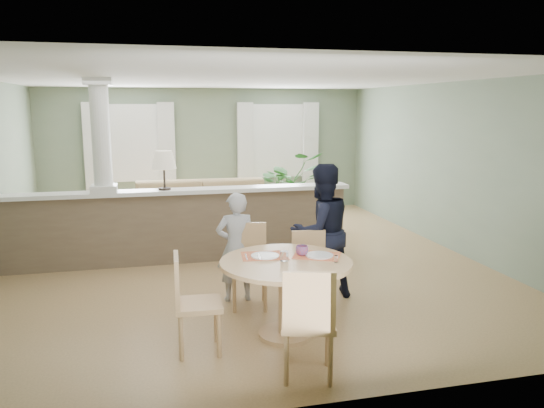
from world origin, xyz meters
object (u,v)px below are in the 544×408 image
object	(u,v)px
sofa	(203,207)
houseplant	(289,187)
dining_table	(286,276)
chair_far_man	(310,267)
chair_far_boy	(249,261)
chair_near	(308,319)
child_person	(236,247)
chair_side	(190,299)
man_person	(321,232)

from	to	relation	value
sofa	houseplant	xyz separation A→B (m)	(1.79, 0.50, 0.25)
sofa	houseplant	world-z (taller)	houseplant
dining_table	chair_far_man	distance (m)	0.80
houseplant	chair_far_boy	xyz separation A→B (m)	(-1.67, -4.34, -0.18)
sofa	chair_near	bearing A→B (deg)	-85.98
dining_table	child_person	size ratio (longest dim) A/B	1.00
houseplant	chair_near	distance (m)	6.40
chair_side	chair_near	bearing A→B (deg)	-127.44
sofa	houseplant	distance (m)	1.87
sofa	chair_far_man	bearing A→B (deg)	-78.10
dining_table	chair_near	xyz separation A→B (m)	(-0.05, -0.91, -0.08)
chair_far_man	chair_side	size ratio (longest dim) A/B	0.95
chair_side	chair_far_boy	bearing A→B (deg)	-32.82
sofa	chair_side	world-z (taller)	chair_side
chair_far_boy	chair_near	bearing A→B (deg)	-75.76
chair_far_man	man_person	size ratio (longest dim) A/B	0.55
chair_near	chair_side	bearing A→B (deg)	-24.41
chair_far_boy	man_person	size ratio (longest dim) A/B	0.58
chair_far_man	child_person	world-z (taller)	child_person
houseplant	chair_near	world-z (taller)	houseplant
dining_table	chair_near	bearing A→B (deg)	-93.29
chair_far_boy	man_person	world-z (taller)	man_person
houseplant	dining_table	xyz separation A→B (m)	(-1.48, -5.30, -0.08)
chair_far_boy	chair_far_man	world-z (taller)	chair_far_boy
chair_side	man_person	distance (m)	2.03
sofa	houseplant	bearing A→B (deg)	17.11
man_person	chair_side	bearing A→B (deg)	20.40
houseplant	chair_far_man	bearing A→B (deg)	-102.35
chair_far_man	chair_near	xyz separation A→B (m)	(-0.51, -1.55, 0.05)
dining_table	chair_far_boy	size ratio (longest dim) A/B	1.37
sofa	chair_far_boy	bearing A→B (deg)	-86.85
chair_far_man	sofa	bearing A→B (deg)	105.55
sofa	chair_near	distance (m)	5.71
chair_near	child_person	size ratio (longest dim) A/B	0.76
sofa	child_person	distance (m)	3.67
chair_far_man	chair_side	distance (m)	1.62
houseplant	man_person	size ratio (longest dim) A/B	0.87
chair_far_man	man_person	world-z (taller)	man_person
chair_far_man	chair_side	bearing A→B (deg)	-146.61
child_person	chair_far_man	bearing A→B (deg)	148.64
chair_far_man	chair_side	xyz separation A→B (m)	(-1.43, -0.77, 0.03)
child_person	houseplant	bearing A→B (deg)	-112.31
sofa	dining_table	xyz separation A→B (m)	(0.31, -4.80, 0.17)
chair_side	man_person	bearing A→B (deg)	-53.59
chair_near	chair_far_man	bearing A→B (deg)	-92.49
dining_table	chair_far_man	size ratio (longest dim) A/B	1.46
chair_far_man	chair_near	distance (m)	1.63
houseplant	chair_side	xyz separation A→B (m)	(-2.45, -5.43, -0.19)
sofa	dining_table	size ratio (longest dim) A/B	2.42
chair_near	chair_far_boy	bearing A→B (deg)	-69.86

